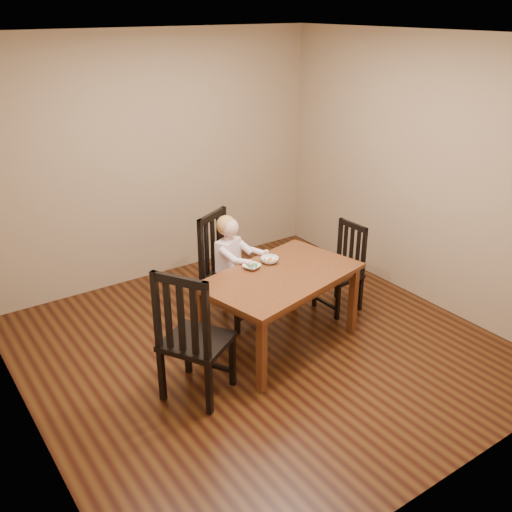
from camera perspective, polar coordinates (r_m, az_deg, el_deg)
room at (r=4.74m, az=0.45°, el=4.65°), size 4.01×4.01×2.71m
dining_table at (r=5.11m, az=2.47°, el=-2.66°), size 1.57×1.14×0.71m
chair_child at (r=5.57m, az=-3.07°, el=-1.46°), size 0.62×0.61×1.10m
chair_left at (r=4.48m, az=-6.38°, el=-8.15°), size 0.66×0.66×1.14m
chair_right at (r=5.88m, az=8.61°, el=-1.28°), size 0.39×0.40×0.91m
toddler at (r=5.49m, az=-2.61°, el=-0.22°), size 0.48×0.52×0.57m
bowl_peas at (r=5.16m, az=-0.43°, el=-1.07°), size 0.20×0.20×0.04m
bowl_veg at (r=5.28m, az=1.37°, el=-0.40°), size 0.19×0.19×0.05m
fork at (r=5.11m, az=-0.57°, el=-1.01°), size 0.10×0.11×0.05m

